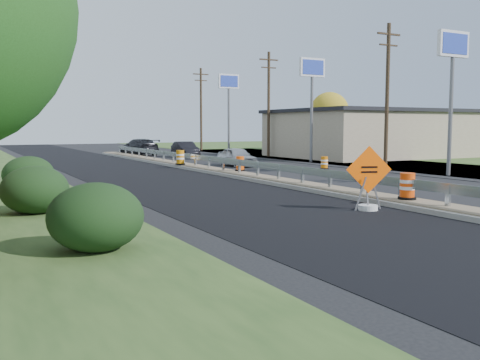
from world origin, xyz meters
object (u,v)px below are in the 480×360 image
barrel_shoulder_near (324,163)px  car_silver (237,157)px  car_dark_mid (185,149)px  car_dark_far (139,147)px  barrel_median_mid (240,164)px  caution_sign (368,194)px  barrel_median_far (180,158)px  barrel_median_near (407,187)px  barrel_shoulder_mid (236,155)px

barrel_shoulder_near → car_silver: car_silver is taller
car_silver → barrel_shoulder_near: bearing=-50.5°
car_dark_mid → car_dark_far: size_ratio=0.79×
barrel_median_mid → barrel_shoulder_near: 6.92m
caution_sign → car_silver: bearing=94.8°
caution_sign → barrel_median_far: caution_sign is taller
barrel_shoulder_near → car_silver: 6.17m
barrel_median_far → barrel_median_mid: bearing=-80.2°
barrel_shoulder_near → car_dark_mid: (-2.87, 16.59, 0.31)m
barrel_median_far → barrel_shoulder_near: bearing=-33.0°
car_dark_mid → car_dark_far: car_dark_far is taller
barrel_median_near → car_dark_mid: size_ratio=0.21×
barrel_median_mid → car_dark_mid: size_ratio=0.19×
barrel_median_mid → barrel_median_far: bearing=99.8°
barrel_shoulder_mid → car_dark_far: (-5.05, 10.49, 0.41)m
barrel_median_far → car_dark_mid: car_dark_mid is taller
barrel_shoulder_mid → car_dark_far: 11.65m
caution_sign → barrel_median_near: 1.89m
barrel_median_near → car_dark_far: size_ratio=0.17×
caution_sign → barrel_shoulder_near: bearing=77.9°
barrel_shoulder_near → car_dark_far: bearing=103.8°
barrel_shoulder_mid → car_dark_mid: 5.66m
barrel_shoulder_mid → car_dark_mid: (-2.51, 5.06, 0.33)m
barrel_shoulder_near → car_silver: (-3.84, 4.82, 0.27)m
car_silver → barrel_median_mid: bearing=-115.2°
barrel_shoulder_near → barrel_shoulder_mid: barrel_shoulder_near is taller
barrel_median_mid → car_dark_far: 23.27m
caution_sign → barrel_median_near: size_ratio=2.31×
car_dark_far → barrel_median_near: bearing=81.2°
barrel_shoulder_mid → car_silver: size_ratio=0.20×
barrel_median_mid → barrel_median_far: size_ratio=0.87×
barrel_shoulder_near → barrel_shoulder_mid: size_ratio=1.04×
car_silver → car_dark_mid: bearing=86.3°
barrel_median_near → barrel_median_mid: (0.52, 13.20, -0.04)m
barrel_shoulder_mid → car_dark_far: size_ratio=0.14×
car_dark_mid → car_silver: bearing=-89.7°
caution_sign → barrel_shoulder_near: 17.23m
car_silver → car_dark_far: (-1.57, 17.21, 0.13)m
car_dark_mid → car_dark_far: (-2.53, 5.43, 0.08)m
barrel_median_near → barrel_shoulder_mid: (6.97, 25.94, -0.29)m
barrel_median_near → barrel_median_mid: size_ratio=1.10×
car_dark_mid → barrel_median_mid: bearing=-97.5°
car_dark_far → barrel_median_far: bearing=75.8°
caution_sign → car_dark_mid: bearing=98.8°
barrel_median_far → barrel_shoulder_mid: 9.90m
barrel_median_mid → car_silver: 6.72m
barrel_median_mid → barrel_shoulder_near: (6.81, 1.20, -0.24)m
barrel_shoulder_near → car_dark_mid: bearing=99.8°
barrel_shoulder_mid → car_silver: bearing=-117.4°
car_dark_mid → car_dark_far: bearing=120.0°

